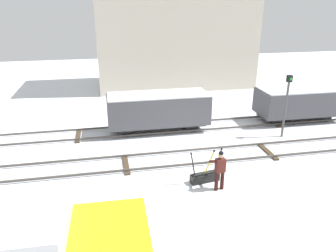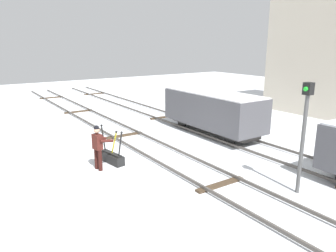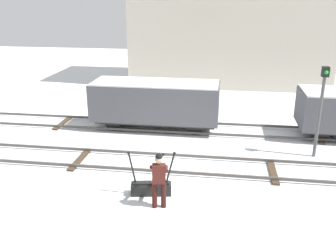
{
  "view_description": "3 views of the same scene",
  "coord_description": "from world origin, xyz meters",
  "views": [
    {
      "loc": [
        -4.25,
        -13.4,
        7.08
      ],
      "look_at": [
        -1.29,
        1.27,
        1.28
      ],
      "focal_mm": 34.73,
      "sensor_mm": 36.0,
      "label": 1
    },
    {
      "loc": [
        10.6,
        -6.84,
        4.54
      ],
      "look_at": [
        -1.14,
        1.06,
        0.88
      ],
      "focal_mm": 34.07,
      "sensor_mm": 36.0,
      "label": 2
    },
    {
      "loc": [
        1.61,
        -12.19,
        5.86
      ],
      "look_at": [
        -0.48,
        2.06,
        0.8
      ],
      "focal_mm": 40.0,
      "sensor_mm": 36.0,
      "label": 3
    }
  ],
  "objects": [
    {
      "name": "freight_car_near_switch",
      "position": [
        -1.33,
        3.92,
        1.28
      ],
      "size": [
        5.73,
        2.08,
        2.19
      ],
      "rotation": [
        0.0,
        0.0,
        -0.01
      ],
      "color": "#2D2B28",
      "rests_on": "ground_plane"
    },
    {
      "name": "ground_plane",
      "position": [
        0.0,
        0.0,
        0.0
      ],
      "size": [
        60.0,
        60.0,
        0.0
      ],
      "primitive_type": "plane",
      "color": "silver"
    },
    {
      "name": "rail_worker",
      "position": [
        -0.04,
        -2.77,
        0.95
      ],
      "size": [
        0.61,
        0.72,
        1.7
      ],
      "rotation": [
        0.0,
        0.0,
        0.16
      ],
      "color": "#351511",
      "rests_on": "ground_plane"
    },
    {
      "name": "track_main_line",
      "position": [
        0.0,
        0.0,
        0.11
      ],
      "size": [
        44.0,
        1.94,
        0.18
      ],
      "color": "#4C4742",
      "rests_on": "ground_plane"
    },
    {
      "name": "signal_post",
      "position": [
        5.24,
        1.66,
        2.15
      ],
      "size": [
        0.24,
        0.32,
        3.46
      ],
      "color": "#4C4C4C",
      "rests_on": "ground_plane"
    },
    {
      "name": "switch_lever_frame",
      "position": [
        -0.4,
        -2.09,
        0.25
      ],
      "size": [
        1.45,
        0.56,
        1.44
      ],
      "rotation": [
        0.0,
        0.0,
        0.16
      ],
      "color": "black",
      "rests_on": "ground_plane"
    },
    {
      "name": "track_siding_near",
      "position": [
        0.0,
        3.92,
        0.11
      ],
      "size": [
        44.0,
        1.94,
        0.18
      ],
      "color": "#4C4742",
      "rests_on": "ground_plane"
    }
  ]
}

